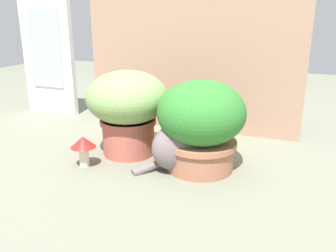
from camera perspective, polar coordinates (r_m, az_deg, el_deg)
The scene contains 7 objects.
ground_plane at distance 1.64m, azimuth -2.26°, elevation -6.19°, with size 6.00×6.00×0.00m, color slate.
cardboard_backdrop at distance 2.05m, azimuth 3.56°, elevation 10.70°, with size 1.26×0.03×0.83m, color tan.
window_panel_white at distance 2.54m, azimuth -18.73°, elevation 11.00°, with size 0.38×0.05×0.81m.
grass_planter at distance 1.70m, azimuth -6.52°, elevation 3.11°, with size 0.39×0.39×0.41m.
leafy_planter at distance 1.53m, azimuth 5.32°, elevation 0.48°, with size 0.38×0.38×0.40m.
cat at distance 1.55m, azimuth 2.43°, elevation -2.72°, with size 0.33×0.32×0.32m.
mushroom_ornament_red at distance 1.63m, azimuth -13.47°, elevation -2.97°, with size 0.11×0.11×0.14m.
Camera 1 is at (0.60, -1.37, 0.66)m, focal length 37.95 mm.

